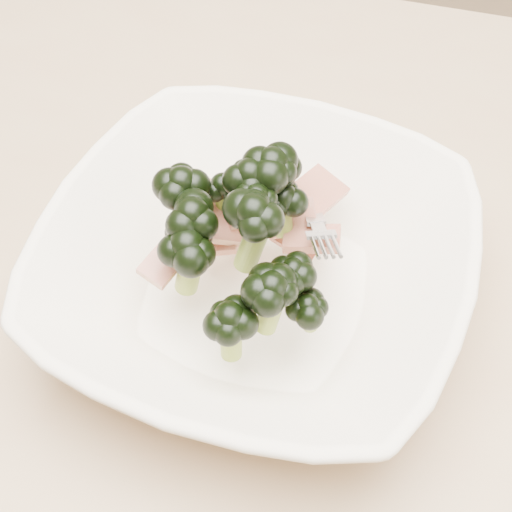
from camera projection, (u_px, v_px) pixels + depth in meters
name	position (u px, v px, depth m)	size (l,w,h in m)	color
dining_table	(233.00, 310.00, 0.67)	(1.20, 0.80, 0.75)	tan
broccoli_dish	(255.00, 261.00, 0.53)	(0.33, 0.33, 0.14)	white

